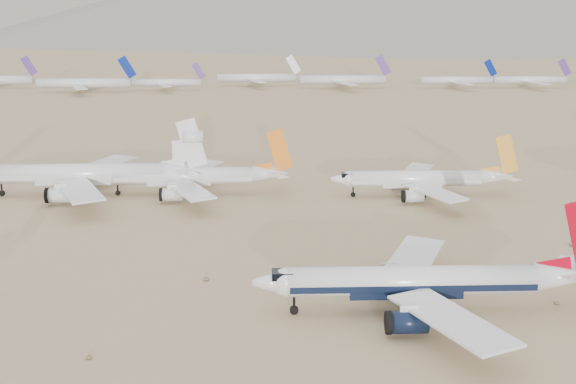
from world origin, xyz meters
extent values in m
plane|color=#927855|center=(0.00, 0.00, 0.00)|extent=(7000.00, 7000.00, 0.00)
cylinder|color=silver|center=(1.23, -0.69, 5.09)|extent=(37.48, 4.43, 4.43)
cube|color=black|center=(1.23, -0.69, 4.54)|extent=(36.73, 4.50, 1.00)
sphere|color=silver|center=(-17.51, -0.69, 5.09)|extent=(4.43, 4.43, 4.43)
cube|color=black|center=(-18.17, -0.69, 6.31)|extent=(3.10, 2.88, 1.11)
cone|color=silver|center=(24.40, -0.69, 5.43)|extent=(9.37, 4.43, 4.43)
cube|color=silver|center=(4.13, -13.83, 4.32)|extent=(14.47, 22.81, 0.69)
cylinder|color=black|center=(-0.85, -9.90, 2.32)|extent=(5.21, 3.19, 3.19)
cube|color=silver|center=(4.13, 12.46, 4.32)|extent=(14.47, 22.81, 0.69)
cube|color=silver|center=(26.22, 3.62, 5.98)|extent=(5.95, 7.78, 0.27)
cylinder|color=black|center=(-0.85, 8.53, 2.32)|extent=(5.21, 3.19, 3.19)
cylinder|color=black|center=(-16.40, -0.69, 0.66)|extent=(1.33, 0.55, 1.33)
cylinder|color=black|center=(2.79, -3.79, 0.93)|extent=(1.86, 1.11, 1.86)
cylinder|color=black|center=(2.79, 2.42, 0.93)|extent=(1.86, 1.11, 1.86)
cylinder|color=silver|center=(15.71, 70.70, 4.38)|extent=(31.36, 3.81, 3.81)
cube|color=silver|center=(15.71, 70.70, 3.91)|extent=(30.73, 3.87, 0.86)
sphere|color=silver|center=(0.03, 70.70, 4.38)|extent=(3.81, 3.81, 3.81)
cube|color=black|center=(-0.55, 70.70, 5.43)|extent=(2.67, 2.48, 0.95)
cone|color=silver|center=(35.09, 70.70, 4.67)|extent=(7.84, 3.81, 3.81)
cube|color=silver|center=(18.13, 59.65, 3.72)|extent=(12.11, 19.09, 0.59)
cube|color=silver|center=(36.61, 67.08, 5.14)|extent=(4.98, 6.51, 0.23)
cylinder|color=silver|center=(13.96, 62.94, 2.00)|extent=(4.36, 2.74, 2.74)
cube|color=silver|center=(18.13, 81.75, 3.72)|extent=(12.11, 19.09, 0.59)
cube|color=silver|center=(36.61, 74.32, 5.14)|extent=(4.98, 6.51, 0.23)
cylinder|color=silver|center=(13.96, 78.46, 2.00)|extent=(4.36, 2.74, 2.74)
cube|color=orange|center=(37.26, 70.70, 10.10)|extent=(5.94, 0.30, 9.79)
cylinder|color=black|center=(0.98, 70.70, 0.57)|extent=(1.14, 0.48, 1.14)
cylinder|color=black|center=(17.01, 68.03, 0.80)|extent=(1.60, 0.95, 1.60)
cylinder|color=black|center=(17.01, 73.36, 0.80)|extent=(1.60, 0.95, 1.60)
cylinder|color=silver|center=(-39.37, 74.38, 4.70)|extent=(33.43, 4.09, 4.09)
cube|color=silver|center=(-39.37, 74.38, 4.19)|extent=(32.76, 4.15, 0.92)
sphere|color=silver|center=(-56.08, 74.38, 4.70)|extent=(4.09, 4.09, 4.09)
cube|color=black|center=(-56.69, 74.38, 5.82)|extent=(2.86, 2.66, 1.02)
cone|color=silver|center=(-18.70, 74.38, 5.01)|extent=(8.36, 4.09, 4.09)
cube|color=silver|center=(-36.78, 62.59, 3.98)|extent=(12.91, 20.35, 0.63)
cube|color=silver|center=(-17.08, 70.52, 5.52)|extent=(5.31, 6.94, 0.25)
cylinder|color=silver|center=(-41.22, 66.10, 2.14)|extent=(4.64, 2.94, 2.94)
cube|color=silver|center=(-36.78, 86.18, 3.98)|extent=(12.91, 20.35, 0.63)
cube|color=silver|center=(-17.08, 78.25, 5.52)|extent=(5.31, 6.94, 0.25)
cylinder|color=silver|center=(-41.22, 82.67, 2.14)|extent=(4.64, 2.94, 2.94)
cube|color=orange|center=(-16.38, 74.38, 10.80)|extent=(6.34, 0.33, 10.44)
cylinder|color=black|center=(-55.06, 74.38, 0.61)|extent=(1.23, 0.51, 1.23)
cylinder|color=black|center=(-37.97, 71.52, 0.86)|extent=(1.72, 1.02, 1.72)
cylinder|color=black|center=(-37.97, 77.24, 0.86)|extent=(1.72, 1.02, 1.72)
cylinder|color=silver|center=(-64.12, 74.82, 5.40)|extent=(39.22, 4.70, 4.70)
cube|color=silver|center=(-64.12, 74.82, 4.81)|extent=(38.43, 4.77, 1.06)
cone|color=silver|center=(-39.88, 74.82, 5.75)|extent=(9.80, 4.70, 4.70)
cube|color=silver|center=(-61.09, 61.04, 4.58)|extent=(15.15, 23.87, 0.73)
cube|color=silver|center=(-37.97, 70.31, 6.34)|extent=(6.23, 8.14, 0.28)
cylinder|color=silver|center=(-66.30, 65.15, 2.46)|extent=(5.45, 3.38, 3.38)
cube|color=silver|center=(-61.09, 88.61, 4.58)|extent=(15.15, 23.87, 0.73)
cube|color=silver|center=(-37.97, 79.34, 6.34)|extent=(6.23, 8.14, 0.28)
cylinder|color=silver|center=(-66.30, 84.49, 2.46)|extent=(5.45, 3.38, 3.38)
cube|color=silver|center=(-37.16, 74.82, 12.53)|extent=(7.43, 0.38, 12.25)
cylinder|color=silver|center=(-36.88, 74.82, 14.04)|extent=(4.90, 3.04, 3.04)
cylinder|color=black|center=(-82.55, 74.82, 0.70)|extent=(1.41, 0.59, 1.41)
cylinder|color=black|center=(-62.48, 71.54, 0.99)|extent=(1.97, 1.17, 1.97)
cylinder|color=black|center=(-62.48, 78.11, 0.99)|extent=(1.97, 1.17, 1.97)
cube|color=#472C7B|center=(-137.94, 305.22, 11.59)|extent=(8.45, 0.42, 10.65)
cylinder|color=silver|center=(-106.63, 286.56, 4.66)|extent=(45.71, 4.52, 4.52)
cube|color=navy|center=(-85.12, 286.56, 12.29)|extent=(9.10, 0.45, 11.47)
cube|color=silver|center=(-106.63, 274.73, 3.98)|extent=(12.04, 21.04, 0.45)
cube|color=silver|center=(-106.63, 298.39, 3.98)|extent=(12.04, 21.04, 0.45)
cylinder|color=silver|center=(-66.86, 293.16, 4.11)|extent=(34.51, 3.41, 3.41)
cube|color=#472C7B|center=(-50.62, 293.16, 9.87)|extent=(6.87, 0.34, 8.66)
cube|color=silver|center=(-66.86, 284.22, 3.59)|extent=(9.09, 15.88, 0.34)
cube|color=silver|center=(-66.86, 302.09, 3.59)|extent=(9.09, 15.88, 0.34)
cylinder|color=silver|center=(-21.50, 311.44, 4.43)|extent=(41.17, 4.07, 4.07)
cube|color=silver|center=(-2.13, 311.44, 11.31)|extent=(8.20, 0.41, 10.33)
cube|color=silver|center=(-21.50, 300.79, 3.82)|extent=(10.85, 18.95, 0.41)
cube|color=silver|center=(-21.50, 322.10, 3.82)|extent=(10.85, 18.95, 0.41)
cylinder|color=silver|center=(22.68, 298.36, 4.57)|extent=(43.88, 4.34, 4.34)
cube|color=#472C7B|center=(43.33, 298.36, 11.90)|extent=(8.74, 0.43, 11.01)
cube|color=silver|center=(22.68, 287.00, 3.92)|extent=(11.56, 20.20, 0.43)
cube|color=silver|center=(22.68, 309.72, 3.92)|extent=(11.56, 20.20, 0.43)
cylinder|color=silver|center=(81.48, 297.56, 4.22)|extent=(36.87, 3.64, 3.64)
cube|color=navy|center=(98.83, 297.56, 10.38)|extent=(7.34, 0.36, 9.25)
cube|color=silver|center=(81.48, 288.02, 3.68)|extent=(9.71, 16.97, 0.36)
cube|color=silver|center=(81.48, 307.11, 3.68)|extent=(9.71, 16.97, 0.36)
cylinder|color=silver|center=(119.66, 297.21, 4.26)|extent=(37.65, 3.72, 3.72)
cube|color=#472C7B|center=(137.37, 297.21, 10.55)|extent=(7.50, 0.37, 9.44)
cube|color=silver|center=(119.66, 287.47, 3.70)|extent=(9.92, 17.33, 0.37)
cube|color=silver|center=(119.66, 306.96, 3.70)|extent=(9.92, 17.33, 0.37)
ellipsoid|color=brown|center=(-44.10, -14.90, 0.25)|extent=(0.84, 0.84, 0.46)
ellipsoid|color=brown|center=(-30.40, 14.40, 0.29)|extent=(0.98, 0.98, 0.54)
ellipsoid|color=brown|center=(24.40, 1.60, 0.25)|extent=(0.84, 0.84, 0.46)
ellipsoid|color=brown|center=(38.10, 30.90, 0.29)|extent=(0.98, 0.98, 0.54)
camera|label=1|loc=(-21.77, -112.92, 46.47)|focal=50.00mm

